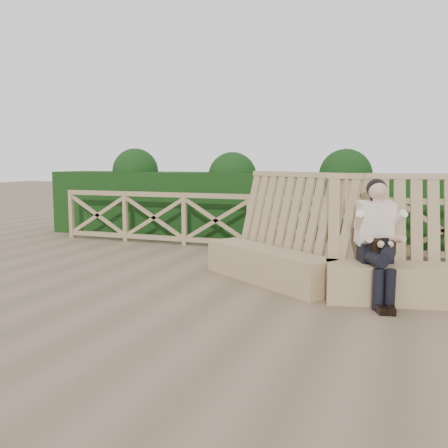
% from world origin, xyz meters
% --- Properties ---
extents(ground, '(60.00, 60.00, 0.00)m').
position_xyz_m(ground, '(0.00, 0.00, 0.00)').
color(ground, brown).
rests_on(ground, ground).
extents(bench, '(4.41, 1.99, 1.62)m').
position_xyz_m(bench, '(1.44, 0.84, 0.41)').
color(bench, '#9B7F58').
rests_on(bench, ground).
extents(woman, '(0.61, 0.99, 1.54)m').
position_xyz_m(woman, '(1.93, 0.47, 0.82)').
color(woman, black).
rests_on(woman, ground).
extents(guardrail, '(10.10, 0.09, 1.10)m').
position_xyz_m(guardrail, '(0.00, 3.50, 0.55)').
color(guardrail, '#987D58').
rests_on(guardrail, ground).
extents(hedge, '(12.00, 1.20, 1.50)m').
position_xyz_m(hedge, '(0.00, 4.70, 0.75)').
color(hedge, black).
rests_on(hedge, ground).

